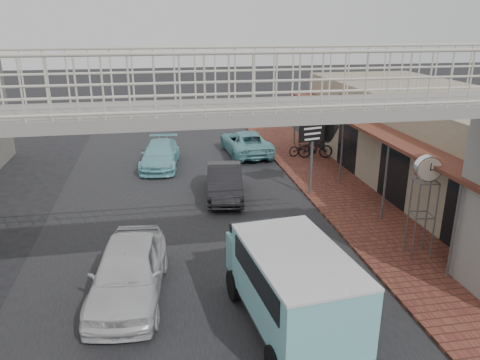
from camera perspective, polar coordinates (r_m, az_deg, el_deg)
name	(u,v)px	position (r m, az deg, el deg)	size (l,w,h in m)	color
ground	(192,250)	(15.01, -5.86, -8.48)	(120.00, 120.00, 0.00)	black
road_strip	(192,250)	(15.01, -5.86, -8.46)	(10.00, 60.00, 0.01)	black
sidewalk	(349,201)	(19.16, 13.11, -2.48)	(3.00, 40.00, 0.10)	brown
shophouse_row	(443,142)	(21.53, 23.49, 4.27)	(7.20, 18.00, 4.00)	gray
footbridge	(203,203)	(10.06, -4.56, -2.78)	(16.40, 2.40, 6.34)	gray
white_hatchback	(128,271)	(12.61, -13.46, -10.75)	(1.77, 4.41, 1.50)	silver
dark_sedan	(225,182)	(19.02, -1.89, -0.21)	(1.38, 3.95, 1.30)	black
angkot_curb	(246,142)	(25.22, 0.70, 4.60)	(2.12, 4.60, 1.28)	#6AB0B9
angkot_far	(160,155)	(23.29, -9.71, 3.05)	(1.71, 4.22, 1.22)	#7BCAD5
angkot_van	(292,279)	(10.82, 6.35, -11.85)	(2.44, 4.59, 2.16)	black
motorcycle_near	(303,148)	(24.82, 7.71, 3.94)	(0.57, 1.64, 0.86)	black
motorcycle_far	(315,148)	(24.44, 9.16, 3.89)	(0.50, 1.78, 1.07)	black
street_clock	(427,173)	(14.51, 21.88, 0.76)	(0.79, 0.68, 3.13)	#59595B
arrow_sign	(330,128)	(19.22, 10.96, 6.19)	(1.98, 1.31, 3.29)	#59595B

